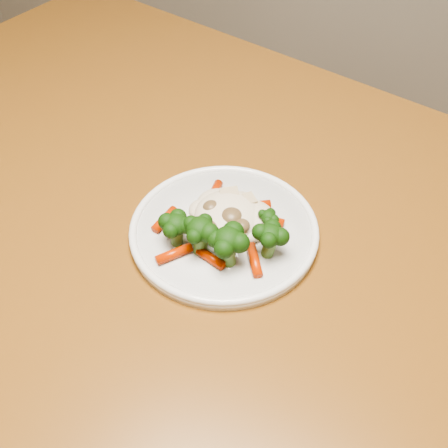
{
  "coord_description": "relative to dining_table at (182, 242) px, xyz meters",
  "views": [
    {
      "loc": [
        0.25,
        -0.18,
        1.28
      ],
      "look_at": [
        0.05,
        0.27,
        0.77
      ],
      "focal_mm": 45.0,
      "sensor_mm": 36.0,
      "label": 1
    }
  ],
  "objects": [
    {
      "name": "dining_table",
      "position": [
        0.0,
        0.0,
        0.0
      ],
      "size": [
        1.38,
        1.08,
        0.75
      ],
      "rotation": [
        0.0,
        0.0,
        -0.23
      ],
      "color": "brown",
      "rests_on": "ground"
    },
    {
      "name": "meal",
      "position": [
        0.1,
        -0.06,
        0.13
      ],
      "size": [
        0.17,
        0.16,
        0.05
      ],
      "color": "beige",
      "rests_on": "plate"
    },
    {
      "name": "plate",
      "position": [
        0.09,
        -0.04,
        0.1
      ],
      "size": [
        0.24,
        0.24,
        0.01
      ],
      "primitive_type": "cylinder",
      "color": "white",
      "rests_on": "dining_table"
    }
  ]
}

